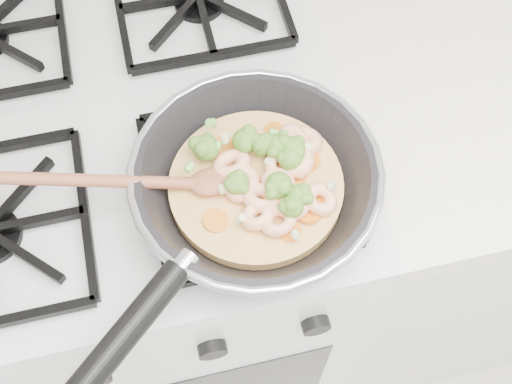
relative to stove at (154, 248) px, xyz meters
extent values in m
cube|color=white|center=(0.00, 0.00, -0.01)|extent=(0.60, 0.60, 0.90)
cube|color=black|center=(0.00, 0.00, 0.45)|extent=(0.56, 0.56, 0.02)
torus|color=#BABAC2|center=(0.15, -0.18, 0.51)|extent=(0.28, 0.28, 0.01)
cylinder|color=black|center=(-0.01, -0.33, 0.51)|extent=(0.15, 0.14, 0.03)
cylinder|color=#E6B364|center=(0.15, -0.18, 0.48)|extent=(0.20, 0.20, 0.02)
ellipsoid|color=#9A5438|center=(0.11, -0.17, 0.50)|extent=(0.05, 0.04, 0.01)
cylinder|color=#9A5438|center=(-0.04, -0.15, 0.53)|extent=(0.27, 0.05, 0.07)
torus|color=#FFC096|center=(0.14, -0.18, 0.50)|extent=(0.06, 0.06, 0.02)
torus|color=#FFC096|center=(0.22, -0.22, 0.50)|extent=(0.06, 0.05, 0.02)
torus|color=#FFC096|center=(0.13, -0.15, 0.50)|extent=(0.06, 0.06, 0.03)
torus|color=#FFC096|center=(0.17, -0.23, 0.50)|extent=(0.05, 0.05, 0.02)
torus|color=#FFC096|center=(0.15, -0.22, 0.50)|extent=(0.05, 0.05, 0.02)
torus|color=#FFC096|center=(0.20, -0.14, 0.50)|extent=(0.06, 0.05, 0.03)
torus|color=#FFC096|center=(0.18, -0.17, 0.50)|extent=(0.05, 0.05, 0.03)
torus|color=#FFC096|center=(0.19, -0.22, 0.50)|extent=(0.06, 0.06, 0.02)
torus|color=#FFC096|center=(0.18, -0.19, 0.50)|extent=(0.06, 0.06, 0.02)
torus|color=#FFC096|center=(0.15, -0.20, 0.50)|extent=(0.06, 0.06, 0.03)
torus|color=#FFC096|center=(0.20, -0.16, 0.50)|extent=(0.05, 0.05, 0.03)
torus|color=#FFC096|center=(0.22, -0.14, 0.50)|extent=(0.05, 0.06, 0.03)
ellipsoid|color=#5D8F2E|center=(0.18, -0.22, 0.51)|extent=(0.03, 0.03, 0.03)
ellipsoid|color=#5D8F2E|center=(0.13, -0.18, 0.51)|extent=(0.03, 0.03, 0.03)
ellipsoid|color=#5D8F2E|center=(0.20, -0.17, 0.51)|extent=(0.04, 0.04, 0.03)
ellipsoid|color=#5D8F2E|center=(0.20, -0.16, 0.51)|extent=(0.04, 0.04, 0.03)
ellipsoid|color=#5D8F2E|center=(0.18, -0.20, 0.51)|extent=(0.04, 0.04, 0.03)
ellipsoid|color=#5D8F2E|center=(0.11, -0.13, 0.51)|extent=(0.04, 0.04, 0.03)
ellipsoid|color=#5D8F2E|center=(0.19, -0.15, 0.51)|extent=(0.03, 0.03, 0.03)
ellipsoid|color=#5D8F2E|center=(0.19, -0.21, 0.51)|extent=(0.03, 0.03, 0.02)
ellipsoid|color=#5D8F2E|center=(0.15, -0.13, 0.51)|extent=(0.04, 0.04, 0.03)
ellipsoid|color=#5D8F2E|center=(0.17, -0.14, 0.51)|extent=(0.03, 0.03, 0.03)
cylinder|color=orange|center=(0.18, -0.24, 0.49)|extent=(0.03, 0.03, 0.01)
cylinder|color=orange|center=(0.13, -0.12, 0.49)|extent=(0.03, 0.03, 0.01)
cylinder|color=orange|center=(0.18, -0.21, 0.49)|extent=(0.03, 0.03, 0.01)
cylinder|color=orange|center=(0.18, -0.13, 0.49)|extent=(0.03, 0.03, 0.01)
cylinder|color=orange|center=(0.16, -0.19, 0.49)|extent=(0.03, 0.03, 0.01)
cylinder|color=orange|center=(0.14, -0.19, 0.49)|extent=(0.03, 0.03, 0.01)
cylinder|color=orange|center=(0.22, -0.16, 0.49)|extent=(0.03, 0.03, 0.01)
cylinder|color=orange|center=(0.17, -0.19, 0.49)|extent=(0.02, 0.02, 0.01)
cylinder|color=orange|center=(0.20, -0.18, 0.49)|extent=(0.04, 0.04, 0.01)
cylinder|color=orange|center=(0.20, -0.23, 0.49)|extent=(0.03, 0.03, 0.01)
cylinder|color=orange|center=(0.19, -0.12, 0.49)|extent=(0.03, 0.03, 0.01)
cylinder|color=orange|center=(0.09, -0.17, 0.49)|extent=(0.03, 0.03, 0.01)
cylinder|color=orange|center=(0.10, -0.21, 0.49)|extent=(0.04, 0.04, 0.01)
cylinder|color=orange|center=(0.22, -0.21, 0.49)|extent=(0.03, 0.03, 0.01)
cylinder|color=orange|center=(0.21, -0.15, 0.49)|extent=(0.04, 0.04, 0.01)
cylinder|color=beige|center=(0.22, -0.17, 0.51)|extent=(0.01, 0.01, 0.01)
cylinder|color=beige|center=(0.23, -0.21, 0.51)|extent=(0.01, 0.01, 0.01)
cylinder|color=beige|center=(0.13, -0.13, 0.52)|extent=(0.01, 0.01, 0.01)
cylinder|color=beige|center=(0.22, -0.16, 0.51)|extent=(0.01, 0.01, 0.01)
cylinder|color=beige|center=(0.19, -0.17, 0.51)|extent=(0.01, 0.01, 0.01)
cylinder|color=#69C54F|center=(0.16, -0.13, 0.51)|extent=(0.01, 0.01, 0.01)
cylinder|color=beige|center=(0.17, -0.16, 0.51)|extent=(0.01, 0.01, 0.01)
cylinder|color=#69C54F|center=(0.12, -0.10, 0.51)|extent=(0.01, 0.01, 0.01)
cylinder|color=beige|center=(0.19, -0.15, 0.50)|extent=(0.01, 0.01, 0.01)
cylinder|color=beige|center=(0.13, -0.23, 0.51)|extent=(0.01, 0.01, 0.01)
cylinder|color=#69C54F|center=(0.09, -0.15, 0.51)|extent=(0.01, 0.01, 0.01)
cylinder|color=beige|center=(0.18, -0.26, 0.51)|extent=(0.01, 0.01, 0.01)
cylinder|color=beige|center=(0.12, -0.18, 0.51)|extent=(0.01, 0.01, 0.01)
cylinder|color=#69C54F|center=(0.12, -0.13, 0.52)|extent=(0.01, 0.01, 0.01)
cylinder|color=#69C54F|center=(0.19, -0.13, 0.51)|extent=(0.01, 0.01, 0.01)
camera|label=1|loc=(0.07, -0.52, 1.12)|focal=45.45mm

